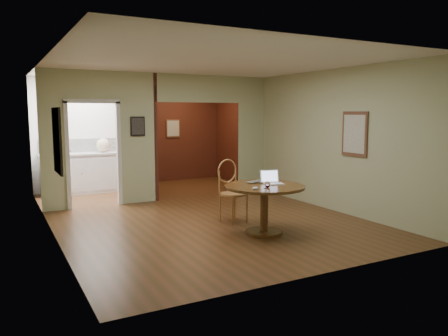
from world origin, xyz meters
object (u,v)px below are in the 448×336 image
dining_table (264,198)px  closed_laptop (258,182)px  chair (231,187)px  open_laptop (271,180)px

dining_table → closed_laptop: bearing=81.0°
chair → open_laptop: size_ratio=3.13×
dining_table → open_laptop: 0.33m
dining_table → closed_laptop: size_ratio=3.53×
closed_laptop → dining_table: bearing=-117.9°
closed_laptop → open_laptop: bearing=-66.6°
chair → closed_laptop: (0.10, -0.71, 0.18)m
dining_table → open_laptop: open_laptop is taller
chair → open_laptop: 0.93m
chair → closed_laptop: bearing=-93.2°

